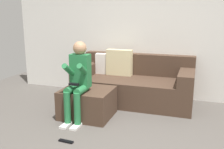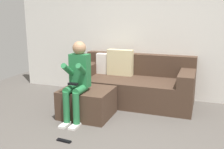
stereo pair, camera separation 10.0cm
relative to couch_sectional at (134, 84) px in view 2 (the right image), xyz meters
name	(u,v)px [view 2 (the right image)]	position (x,y,z in m)	size (l,w,h in m)	color
wall_back	(151,33)	(0.19, 0.46, 0.89)	(5.56, 0.10, 2.44)	silver
couch_sectional	(134,84)	(0.00, 0.00, 0.00)	(2.07, 0.94, 0.92)	#473326
ottoman	(87,103)	(-0.50, -0.92, -0.11)	(0.76, 0.67, 0.44)	#473326
person_seated	(77,77)	(-0.57, -1.09, 0.34)	(0.29, 0.58, 1.18)	#26723F
remote_near_ottoman	(64,141)	(-0.41, -1.79, -0.32)	(0.20, 0.05, 0.02)	black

